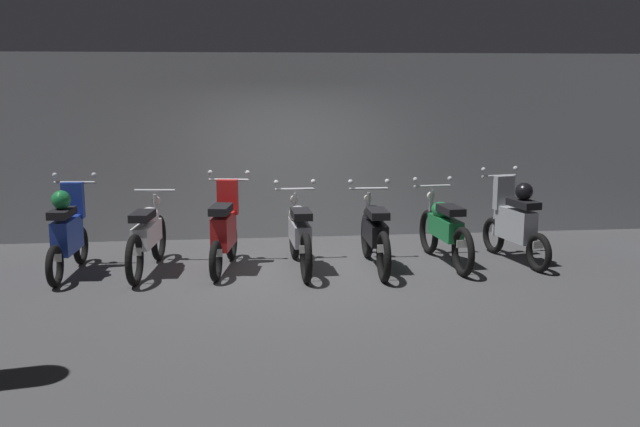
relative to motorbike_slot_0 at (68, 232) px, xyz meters
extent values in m
plane|color=#424244|center=(3.02, -0.30, -0.57)|extent=(80.00, 80.00, 0.00)
cube|color=#9EA0A3|center=(3.02, 2.12, 0.89)|extent=(16.00, 0.30, 2.93)
torus|color=black|center=(0.04, 0.55, -0.30)|extent=(0.13, 0.54, 0.53)
torus|color=black|center=(-0.04, -0.60, -0.30)|extent=(0.13, 0.54, 0.53)
cube|color=#1E389E|center=(0.00, -0.02, -0.03)|extent=(0.27, 0.75, 0.44)
cube|color=#1E389E|center=(0.02, 0.32, 0.37)|extent=(0.29, 0.14, 0.48)
cube|color=black|center=(-0.01, -0.19, 0.29)|extent=(0.28, 0.54, 0.10)
cylinder|color=#B7BABF|center=(0.03, 0.46, 0.59)|extent=(0.56, 0.08, 0.04)
sphere|color=#B7BABF|center=(-0.23, 0.48, 0.69)|extent=(0.07, 0.07, 0.07)
sphere|color=#B7BABF|center=(0.29, 0.44, 0.69)|extent=(0.07, 0.07, 0.07)
cylinder|color=#B7BABF|center=(0.04, 0.50, 0.12)|extent=(0.07, 0.15, 0.85)
sphere|color=silver|center=(0.04, 0.50, 0.44)|extent=(0.12, 0.12, 0.12)
cube|color=white|center=(-0.04, -0.58, -0.20)|extent=(0.16, 0.02, 0.10)
sphere|color=#197238|center=(-0.01, -0.19, 0.46)|extent=(0.24, 0.24, 0.24)
torus|color=black|center=(1.09, 0.66, -0.24)|extent=(0.17, 0.66, 0.65)
torus|color=black|center=(0.92, -0.63, -0.24)|extent=(0.17, 0.66, 0.65)
cube|color=silver|center=(1.01, 0.01, -0.05)|extent=(0.32, 0.85, 0.28)
ellipsoid|color=silver|center=(1.03, 0.17, 0.17)|extent=(0.31, 0.47, 0.22)
cube|color=black|center=(0.98, -0.17, 0.23)|extent=(0.30, 0.55, 0.10)
cylinder|color=#B7BABF|center=(1.08, 0.55, 0.45)|extent=(0.56, 0.11, 0.04)
cylinder|color=#B7BABF|center=(1.08, 0.60, 0.08)|extent=(0.08, 0.17, 0.65)
sphere|color=silver|center=(1.08, 0.60, 0.30)|extent=(0.12, 0.12, 0.12)
cube|color=white|center=(0.93, -0.61, -0.14)|extent=(0.16, 0.03, 0.10)
torus|color=black|center=(2.11, 0.57, -0.30)|extent=(0.18, 0.54, 0.53)
torus|color=black|center=(1.92, -0.56, -0.30)|extent=(0.18, 0.54, 0.53)
cube|color=red|center=(2.01, 0.01, -0.03)|extent=(0.34, 0.76, 0.44)
cube|color=red|center=(2.07, 0.35, 0.37)|extent=(0.30, 0.17, 0.48)
cube|color=black|center=(1.99, -0.15, 0.29)|extent=(0.32, 0.55, 0.10)
cylinder|color=#B7BABF|center=(2.10, 0.48, 0.59)|extent=(0.56, 0.13, 0.04)
sphere|color=#B7BABF|center=(1.84, 0.53, 0.69)|extent=(0.07, 0.07, 0.07)
sphere|color=#B7BABF|center=(2.35, 0.44, 0.69)|extent=(0.07, 0.07, 0.07)
cylinder|color=#B7BABF|center=(2.10, 0.53, 0.12)|extent=(0.08, 0.16, 0.85)
sphere|color=silver|center=(2.10, 0.53, 0.44)|extent=(0.12, 0.12, 0.12)
cube|color=white|center=(1.92, -0.54, -0.20)|extent=(0.16, 0.04, 0.10)
torus|color=black|center=(3.00, 0.55, -0.24)|extent=(0.11, 0.65, 0.65)
torus|color=black|center=(3.04, -0.75, -0.24)|extent=(0.11, 0.65, 0.65)
cube|color=#9EA0A8|center=(3.02, -0.10, -0.05)|extent=(0.25, 0.84, 0.28)
ellipsoid|color=#9EA0A8|center=(3.02, 0.06, 0.17)|extent=(0.27, 0.45, 0.22)
cube|color=black|center=(3.03, -0.28, 0.23)|extent=(0.26, 0.53, 0.10)
cylinder|color=#B7BABF|center=(3.00, 0.45, 0.45)|extent=(0.56, 0.05, 0.04)
sphere|color=#B7BABF|center=(2.74, 0.44, 0.55)|extent=(0.07, 0.07, 0.07)
sphere|color=#B7BABF|center=(3.26, 0.46, 0.55)|extent=(0.07, 0.07, 0.07)
cylinder|color=#B7BABF|center=(3.00, 0.50, 0.08)|extent=(0.06, 0.16, 0.65)
sphere|color=silver|center=(3.00, 0.50, 0.30)|extent=(0.12, 0.12, 0.12)
cube|color=white|center=(3.04, -0.72, -0.14)|extent=(0.16, 0.02, 0.10)
torus|color=black|center=(4.04, 0.48, -0.24)|extent=(0.10, 0.65, 0.65)
torus|color=black|center=(4.02, -0.82, -0.24)|extent=(0.10, 0.65, 0.65)
cube|color=black|center=(4.03, -0.17, -0.05)|extent=(0.23, 0.84, 0.28)
ellipsoid|color=black|center=(4.03, -0.01, 0.17)|extent=(0.27, 0.44, 0.22)
cube|color=black|center=(4.03, -0.35, 0.23)|extent=(0.25, 0.52, 0.10)
cylinder|color=#B7BABF|center=(4.04, 0.38, 0.45)|extent=(0.56, 0.04, 0.04)
sphere|color=#B7BABF|center=(3.78, 0.38, 0.55)|extent=(0.07, 0.07, 0.07)
sphere|color=#B7BABF|center=(4.30, 0.37, 0.55)|extent=(0.07, 0.07, 0.07)
cylinder|color=#B7BABF|center=(4.04, 0.43, 0.08)|extent=(0.06, 0.16, 0.65)
sphere|color=silver|center=(4.04, 0.43, 0.30)|extent=(0.12, 0.12, 0.12)
cube|color=white|center=(4.02, -0.79, -0.14)|extent=(0.16, 0.01, 0.10)
torus|color=black|center=(4.98, 0.63, -0.24)|extent=(0.15, 0.66, 0.65)
torus|color=black|center=(5.09, -0.67, -0.24)|extent=(0.15, 0.66, 0.65)
cube|color=#197238|center=(5.04, -0.02, -0.05)|extent=(0.29, 0.85, 0.28)
ellipsoid|color=#197238|center=(5.02, 0.13, 0.17)|extent=(0.30, 0.46, 0.22)
cube|color=black|center=(5.05, -0.20, 0.23)|extent=(0.28, 0.54, 0.10)
cylinder|color=#B7BABF|center=(4.99, 0.52, 0.45)|extent=(0.56, 0.08, 0.04)
sphere|color=#B7BABF|center=(4.73, 0.50, 0.55)|extent=(0.07, 0.07, 0.07)
sphere|color=#B7BABF|center=(5.25, 0.54, 0.55)|extent=(0.07, 0.07, 0.07)
cylinder|color=#B7BABF|center=(4.98, 0.57, 0.08)|extent=(0.07, 0.16, 0.65)
sphere|color=silver|center=(4.98, 0.57, 0.30)|extent=(0.12, 0.12, 0.12)
cube|color=white|center=(5.09, -0.64, -0.14)|extent=(0.16, 0.03, 0.10)
torus|color=black|center=(5.93, 0.55, -0.30)|extent=(0.19, 0.54, 0.53)
torus|color=black|center=(6.16, -0.58, -0.30)|extent=(0.19, 0.54, 0.53)
cube|color=#9EA0A8|center=(6.04, -0.02, -0.03)|extent=(0.36, 0.76, 0.44)
cube|color=#9EA0A8|center=(5.98, 0.32, 0.37)|extent=(0.30, 0.17, 0.48)
cube|color=black|center=(6.07, -0.18, 0.29)|extent=(0.34, 0.56, 0.10)
cylinder|color=#B7BABF|center=(5.95, 0.46, 0.59)|extent=(0.56, 0.14, 0.04)
sphere|color=#B7BABF|center=(5.70, 0.41, 0.69)|extent=(0.07, 0.07, 0.07)
sphere|color=#B7BABF|center=(6.21, 0.51, 0.69)|extent=(0.07, 0.07, 0.07)
cylinder|color=#B7BABF|center=(5.94, 0.50, 0.12)|extent=(0.08, 0.16, 0.85)
sphere|color=silver|center=(5.94, 0.50, 0.44)|extent=(0.12, 0.12, 0.12)
cube|color=white|center=(6.15, -0.56, -0.20)|extent=(0.16, 0.04, 0.10)
sphere|color=black|center=(6.07, -0.18, 0.46)|extent=(0.24, 0.24, 0.24)
camera|label=1|loc=(2.19, -9.76, 1.99)|focal=41.72mm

